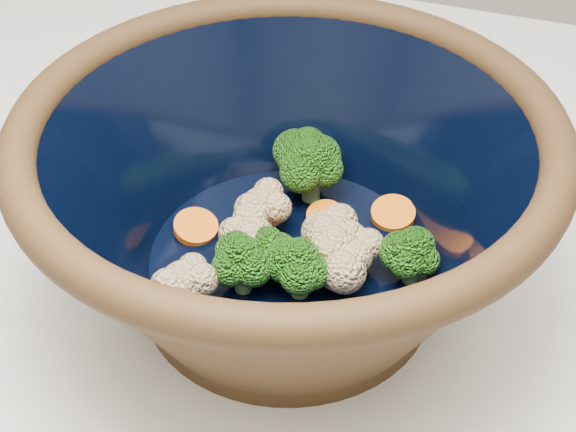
{
  "coord_description": "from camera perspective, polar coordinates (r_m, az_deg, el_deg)",
  "views": [
    {
      "loc": [
        0.11,
        -0.29,
        1.33
      ],
      "look_at": [
        -0.03,
        0.1,
        0.97
      ],
      "focal_mm": 50.0,
      "sensor_mm": 36.0,
      "label": 1
    }
  ],
  "objects": [
    {
      "name": "vegetable_pile",
      "position": [
        0.56,
        1.05,
        -0.63
      ],
      "size": [
        0.19,
        0.19,
        0.06
      ],
      "color": "#608442",
      "rests_on": "mixing_bowl"
    },
    {
      "name": "mixing_bowl",
      "position": [
        0.53,
        0.0,
        1.22
      ],
      "size": [
        0.43,
        0.43,
        0.15
      ],
      "rotation": [
        0.0,
        0.0,
        -0.32
      ],
      "color": "black",
      "rests_on": "counter"
    }
  ]
}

